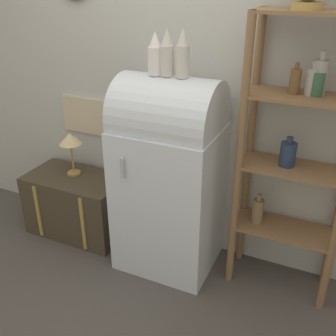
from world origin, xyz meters
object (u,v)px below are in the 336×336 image
Objects in this scene: vase_left at (155,55)px; vase_right at (183,55)px; desk_lamp at (70,141)px; refrigerator at (169,174)px; vase_center at (167,54)px; suitcase_trunk at (77,204)px.

vase_right is at bearing 1.29° from vase_left.
refrigerator is at bearing -4.49° from desk_lamp.
vase_center reaches higher than refrigerator.
vase_left reaches higher than refrigerator.
suitcase_trunk is 0.55m from desk_lamp.
vase_right is at bearing -4.58° from desk_lamp.
vase_center is 0.10m from vase_right.
desk_lamp is at bearing 124.41° from suitcase_trunk.
vase_center reaches higher than vase_left.
vase_right reaches higher than desk_lamp.
vase_right reaches higher than vase_left.
refrigerator is 1.78× the size of suitcase_trunk.
refrigerator is at bearing 174.50° from vase_right.
vase_right is (0.09, -0.01, 0.82)m from refrigerator.
refrigerator is 5.44× the size of vase_left.
vase_left is at bearing -178.71° from vase_right.
vase_left is at bearing -5.90° from desk_lamp.
suitcase_trunk is 1.61m from vase_right.
vase_center is at bearing -2.01° from suitcase_trunk.
vase_left is 0.89× the size of vase_right.
suitcase_trunk is (-0.86, 0.02, -0.48)m from refrigerator.
suitcase_trunk is at bearing 177.36° from vase_left.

